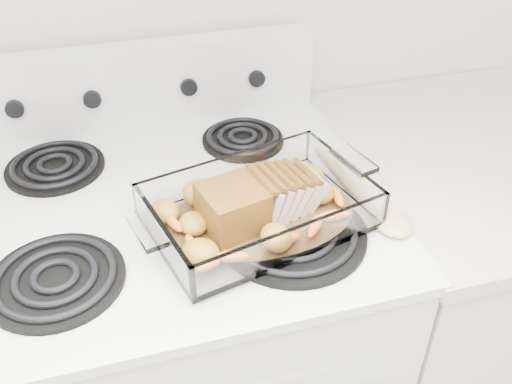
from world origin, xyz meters
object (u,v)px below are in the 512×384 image
object	(u,v)px
counter_right	(440,302)
pork_roast	(252,202)
electric_range	(183,357)
baking_dish	(259,213)

from	to	relation	value
counter_right	pork_roast	xyz separation A→B (m)	(-0.53, -0.12, 0.52)
pork_roast	counter_right	bearing A→B (deg)	19.44
electric_range	pork_roast	distance (m)	0.54
pork_roast	electric_range	bearing A→B (deg)	145.65
counter_right	baking_dish	size ratio (longest dim) A/B	2.61
electric_range	baking_dish	size ratio (longest dim) A/B	3.13
baking_dish	counter_right	bearing A→B (deg)	-0.97
electric_range	counter_right	distance (m)	0.67
counter_right	baking_dish	bearing A→B (deg)	-167.41
baking_dish	electric_range	bearing A→B (deg)	127.61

